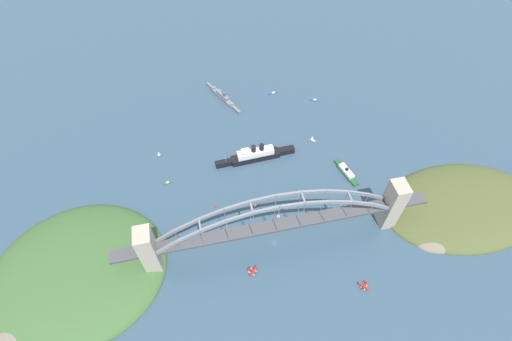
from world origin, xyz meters
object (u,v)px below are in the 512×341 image
at_px(seaplane_taxiing_near_bridge, 253,271).
at_px(small_boat_0, 256,206).
at_px(ocean_liner, 256,155).
at_px(small_boat_1, 168,183).
at_px(small_boat_4, 314,100).
at_px(small_boat_5, 278,215).
at_px(harbor_arch_bridge, 276,225).
at_px(harbor_ferry_steamer, 346,172).
at_px(small_boat_6, 273,93).
at_px(small_boat_3, 159,154).
at_px(naval_cruiser, 223,97).
at_px(channel_marker_buoy, 216,206).
at_px(seaplane_second_in_formation, 364,286).
at_px(small_boat_2, 312,138).

xyz_separation_m(seaplane_taxiing_near_bridge, small_boat_0, (16.56, 65.10, -1.35)).
distance_m(ocean_liner, small_boat_1, 94.87).
distance_m(ocean_liner, small_boat_4, 117.53).
distance_m(small_boat_1, small_boat_5, 117.23).
bearing_deg(harbor_arch_bridge, ocean_liner, 87.41).
bearing_deg(harbor_ferry_steamer, small_boat_6, 107.75).
bearing_deg(small_boat_3, small_boat_6, 26.62).
distance_m(naval_cruiser, small_boat_5, 178.86).
xyz_separation_m(small_boat_4, small_boat_5, (-84.18, -150.96, 2.63)).
bearing_deg(small_boat_0, small_boat_4, 52.68).
xyz_separation_m(naval_cruiser, small_boat_6, (62.02, -3.15, -2.41)).
xyz_separation_m(harbor_ferry_steamer, seaplane_taxiing_near_bridge, (-117.11, -85.01, -0.10)).
xyz_separation_m(seaplane_taxiing_near_bridge, channel_marker_buoy, (-21.21, 72.92, -0.97)).
xyz_separation_m(harbor_arch_bridge, seaplane_second_in_formation, (63.18, -56.16, -28.74)).
bearing_deg(small_boat_2, channel_marker_buoy, -151.37).
relative_size(small_boat_5, channel_marker_buoy, 2.59).
distance_m(small_boat_2, small_boat_4, 66.83).
relative_size(harbor_arch_bridge, small_boat_4, 23.47).
bearing_deg(harbor_ferry_steamer, channel_marker_buoy, -175.01).
xyz_separation_m(naval_cruiser, small_boat_4, (108.38, -26.26, -2.38)).
xyz_separation_m(small_boat_2, small_boat_5, (-61.29, -88.24, -0.27)).
xyz_separation_m(seaplane_second_in_formation, small_boat_5, (-53.17, 81.65, 1.36)).
height_order(harbor_arch_bridge, small_boat_1, harbor_arch_bridge).
relative_size(seaplane_taxiing_near_bridge, small_boat_1, 1.05).
bearing_deg(small_boat_2, small_boat_5, -124.78).
xyz_separation_m(seaplane_second_in_formation, small_boat_4, (31.00, 232.61, -1.27)).
xyz_separation_m(small_boat_1, small_boat_4, (183.48, 88.71, -0.20)).
height_order(naval_cruiser, small_boat_1, naval_cruiser).
distance_m(small_boat_4, small_boat_6, 51.80).
relative_size(harbor_arch_bridge, channel_marker_buoy, 99.51).
distance_m(harbor_arch_bridge, naval_cruiser, 205.07).
relative_size(seaplane_second_in_formation, small_boat_1, 0.97).
bearing_deg(small_boat_2, ocean_liner, -168.89).
bearing_deg(small_boat_1, small_boat_4, 25.80).
bearing_deg(ocean_liner, seaplane_taxiing_near_bridge, -103.45).
xyz_separation_m(seaplane_taxiing_near_bridge, small_boat_2, (96.42, 137.14, 1.51)).
height_order(seaplane_taxiing_near_bridge, small_boat_4, seaplane_taxiing_near_bridge).
relative_size(naval_cruiser, small_boat_3, 10.16).
xyz_separation_m(harbor_ferry_steamer, small_boat_4, (2.20, 114.85, -1.50)).
height_order(harbor_arch_bridge, channel_marker_buoy, harbor_arch_bridge).
xyz_separation_m(small_boat_1, small_boat_6, (137.12, 111.82, -0.23)).
height_order(small_boat_3, small_boat_6, small_boat_3).
distance_m(harbor_arch_bridge, seaplane_taxiing_near_bridge, 44.70).
bearing_deg(small_boat_4, small_boat_0, -127.32).
relative_size(ocean_liner, small_boat_4, 7.39).
bearing_deg(seaplane_second_in_formation, seaplane_taxiing_near_bridge, 159.65).
bearing_deg(harbor_arch_bridge, small_boat_0, 101.61).
bearing_deg(channel_marker_buoy, small_boat_3, 122.68).
relative_size(small_boat_3, small_boat_5, 0.88).
relative_size(seaplane_second_in_formation, small_boat_2, 1.16).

